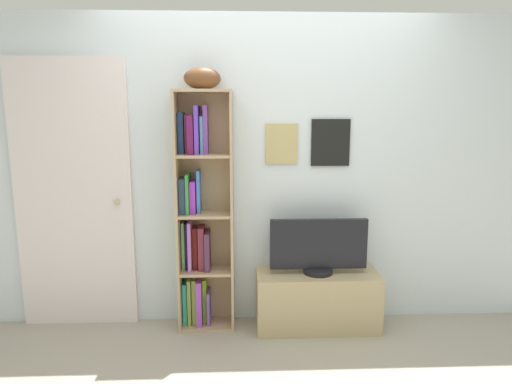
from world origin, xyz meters
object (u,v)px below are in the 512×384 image
at_px(door, 74,196).
at_px(football, 202,78).
at_px(tv_stand, 317,300).
at_px(bookshelf, 200,219).
at_px(television, 318,247).

bearing_deg(door, football, -5.66).
bearing_deg(door, tv_stand, -4.87).
height_order(bookshelf, door, door).
bearing_deg(tv_stand, football, 176.06).
bearing_deg(football, television, -3.86).
distance_m(bookshelf, tv_stand, 1.09).
height_order(bookshelf, television, bookshelf).
xyz_separation_m(bookshelf, tv_stand, (0.89, -0.09, -0.63)).
xyz_separation_m(football, door, (-0.99, 0.10, -0.86)).
bearing_deg(bookshelf, door, 175.75).
bearing_deg(football, bookshelf, 146.75).
height_order(television, door, door).
relative_size(tv_stand, door, 0.46).
height_order(football, door, door).
distance_m(television, door, 1.88).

